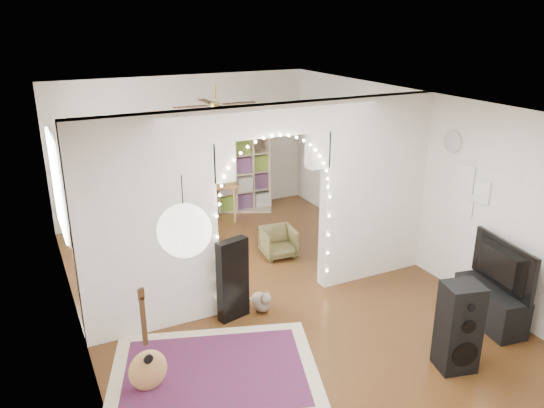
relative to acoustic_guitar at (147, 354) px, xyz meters
name	(u,v)px	position (x,y,z in m)	size (l,w,h in m)	color
floor	(272,297)	(2.02, 1.18, -0.45)	(7.50, 7.50, 0.00)	black
ceiling	(272,104)	(2.02, 1.18, 2.25)	(5.00, 7.50, 0.02)	white
wall_back	(185,147)	(2.02, 4.93, 0.90)	(5.00, 0.02, 2.70)	silver
wall_front	(503,365)	(2.02, -2.57, 0.90)	(5.00, 0.02, 2.70)	silver
wall_left	(72,240)	(-0.48, 1.18, 0.90)	(0.02, 7.50, 2.70)	silver
wall_right	(419,182)	(4.52, 1.18, 0.90)	(0.02, 7.50, 2.70)	silver
divider_wall	(272,201)	(2.02, 1.18, 0.98)	(5.00, 0.20, 2.70)	silver
fairy_lights	(276,195)	(2.02, 1.05, 1.10)	(1.64, 0.04, 1.60)	#FFEABF
window	(57,184)	(-0.45, 2.98, 1.05)	(0.04, 1.20, 1.40)	white
wall_clock	(453,141)	(4.50, 0.58, 1.65)	(0.31, 0.31, 0.03)	white
picture_frames	(470,191)	(4.50, 0.18, 1.05)	(0.02, 0.50, 0.70)	white
paper_lantern	(184,231)	(0.12, -1.22, 1.80)	(0.40, 0.40, 0.40)	white
ceiling_fan	(215,105)	(2.02, 3.18, 1.95)	(1.10, 1.10, 0.30)	#AF923A
area_rug	(215,372)	(0.72, -0.03, -0.44)	(2.27, 1.71, 0.02)	maroon
guitar_case	(233,280)	(1.34, 0.93, 0.10)	(0.42, 0.14, 1.10)	black
acoustic_guitar	(147,354)	(0.00, 0.00, 0.00)	(0.43, 0.25, 1.02)	tan
tabby_cat	(261,301)	(1.73, 0.91, -0.30)	(0.25, 0.53, 0.35)	brown
floor_speaker	(459,327)	(3.16, -1.14, 0.07)	(0.48, 0.44, 1.03)	black
media_console	(490,305)	(4.22, -0.64, -0.20)	(0.40, 1.00, 0.50)	black
tv	(496,266)	(4.22, -0.64, 0.36)	(1.07, 0.14, 0.62)	black
bookcase	(233,173)	(2.90, 4.68, 0.33)	(1.51, 0.38, 1.55)	#C3AD8E
dining_table	(203,187)	(2.17, 4.39, 0.24)	(1.27, 0.92, 0.76)	brown
flower_vase	(203,178)	(2.17, 4.39, 0.41)	(0.18, 0.18, 0.19)	silver
dining_chair_left	(178,242)	(1.27, 3.12, -0.22)	(0.49, 0.50, 0.45)	brown
dining_chair_right	(278,242)	(2.72, 2.34, -0.20)	(0.52, 0.53, 0.49)	brown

